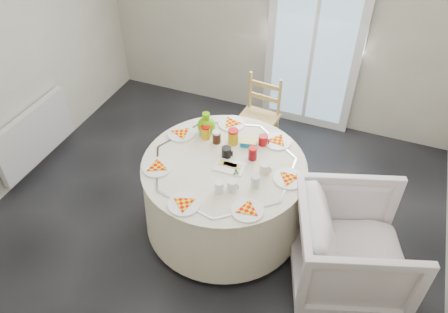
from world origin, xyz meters
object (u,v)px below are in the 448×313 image
at_px(wooden_chair, 258,115).
at_px(table, 224,194).
at_px(radiator, 35,135).
at_px(green_pitcher, 206,119).
at_px(armchair, 352,247).

bearing_deg(wooden_chair, table, -80.72).
distance_m(radiator, green_pitcher, 1.85).
bearing_deg(table, radiator, 178.58).
distance_m(table, green_pitcher, 0.66).
height_order(table, armchair, armchair).
bearing_deg(wooden_chair, radiator, -146.61).
relative_size(armchair, green_pitcher, 4.24).
relative_size(radiator, table, 0.73).
bearing_deg(table, wooden_chair, 93.31).
bearing_deg(armchair, wooden_chair, 24.75).
distance_m(wooden_chair, armchair, 1.72).
height_order(radiator, wooden_chair, wooden_chair).
height_order(armchair, green_pitcher, green_pitcher).
bearing_deg(radiator, green_pitcher, 8.60).
xyz_separation_m(table, green_pitcher, (-0.29, 0.32, 0.49)).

